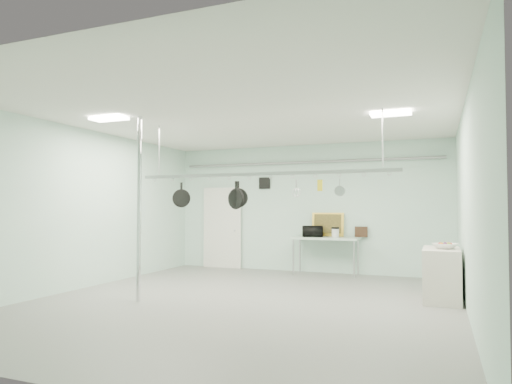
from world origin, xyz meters
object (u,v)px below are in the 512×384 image
at_px(fruit_bowl, 445,246).
at_px(prep_table, 326,240).
at_px(side_cabinet, 442,274).
at_px(microwave, 313,231).
at_px(skillet_mid, 236,195).
at_px(skillet_left, 181,195).
at_px(skillet_right, 238,194).
at_px(coffee_canister, 335,233).
at_px(chrome_pole, 139,208).
at_px(pot_rack, 260,172).

bearing_deg(fruit_bowl, prep_table, 138.87).
xyz_separation_m(side_cabinet, microwave, (-2.86, 2.18, 0.59)).
distance_m(fruit_bowl, skillet_mid, 3.73).
xyz_separation_m(side_cabinet, skillet_left, (-4.55, -1.10, 1.40)).
distance_m(skillet_mid, skillet_right, 0.05).
height_order(prep_table, fruit_bowl, fruit_bowl).
distance_m(prep_table, coffee_canister, 0.30).
xyz_separation_m(prep_table, coffee_canister, (0.24, -0.01, 0.17)).
xyz_separation_m(chrome_pole, pot_rack, (1.90, 0.90, 0.63)).
bearing_deg(microwave, chrome_pole, 54.69).
xyz_separation_m(skillet_mid, skillet_right, (0.05, 0.00, 0.02)).
bearing_deg(pot_rack, prep_table, 83.09).
relative_size(pot_rack, coffee_canister, 23.78).
xyz_separation_m(chrome_pole, fruit_bowl, (4.91, 1.92, -0.65)).
height_order(side_cabinet, skillet_right, skillet_right).
bearing_deg(skillet_mid, chrome_pole, -128.48).
relative_size(chrome_pole, skillet_left, 6.86).
distance_m(prep_table, microwave, 0.37).
bearing_deg(chrome_pole, side_cabinet, 22.41).
bearing_deg(microwave, skillet_right, 71.26).
height_order(fruit_bowl, skillet_right, skillet_right).
xyz_separation_m(microwave, skillet_left, (-1.69, -3.28, 0.81)).
xyz_separation_m(prep_table, pot_rack, (-0.40, -3.30, 1.40)).
distance_m(fruit_bowl, skillet_right, 3.69).
relative_size(skillet_left, skillet_mid, 0.92).
height_order(side_cabinet, coffee_canister, coffee_canister).
bearing_deg(skillet_mid, coffee_canister, 90.78).
distance_m(microwave, coffee_canister, 0.55).
bearing_deg(chrome_pole, coffee_canister, 58.77).
bearing_deg(chrome_pole, skillet_mid, 32.14).
relative_size(pot_rack, fruit_bowl, 12.19).
bearing_deg(chrome_pole, microwave, 64.47).
distance_m(coffee_canister, skillet_left, 4.06).
height_order(side_cabinet, pot_rack, pot_rack).
bearing_deg(skillet_mid, fruit_bowl, 35.70).
relative_size(fruit_bowl, skillet_right, 0.84).
relative_size(chrome_pole, coffee_canister, 15.85).
relative_size(microwave, skillet_right, 1.02).
xyz_separation_m(side_cabinet, skillet_right, (-3.37, -1.10, 1.40)).
distance_m(pot_rack, coffee_canister, 3.56).
bearing_deg(pot_rack, skillet_left, 180.00).
height_order(chrome_pole, side_cabinet, chrome_pole).
relative_size(skillet_mid, skillet_right, 1.08).
distance_m(microwave, skillet_left, 3.78).
bearing_deg(skillet_right, side_cabinet, 0.65).
distance_m(chrome_pole, prep_table, 4.85).
bearing_deg(skillet_left, side_cabinet, -4.10).
bearing_deg(skillet_right, microwave, 63.63).
relative_size(prep_table, pot_rack, 0.33).
bearing_deg(microwave, skillet_mid, 70.49).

